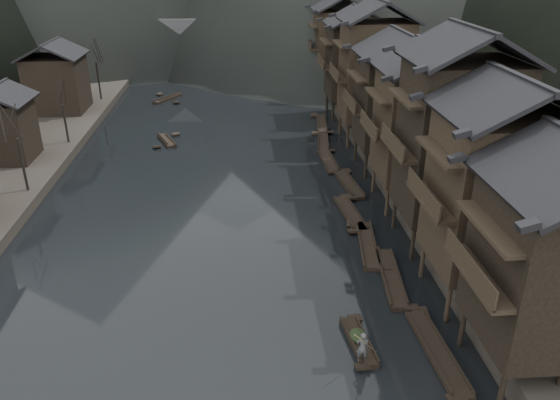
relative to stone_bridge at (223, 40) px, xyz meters
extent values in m
plane|color=black|center=(0.00, -72.00, -5.11)|extent=(300.00, 300.00, 0.00)
cube|color=#2D2823|center=(35.00, -32.00, -4.21)|extent=(40.00, 200.00, 1.80)
cylinder|color=black|center=(14.20, -82.40, -3.81)|extent=(0.30, 0.30, 2.90)
cylinder|color=black|center=(14.20, -77.60, -3.81)|extent=(0.30, 0.30, 2.90)
cylinder|color=black|center=(16.95, -82.40, -3.81)|extent=(0.30, 0.30, 2.90)
cylinder|color=black|center=(16.95, -77.60, -3.81)|extent=(0.30, 0.30, 2.90)
cube|color=black|center=(13.30, -80.00, 1.01)|extent=(1.20, 5.70, 0.25)
cylinder|color=black|center=(14.20, -75.40, -3.81)|extent=(0.30, 0.30, 2.90)
cylinder|color=black|center=(14.20, -70.60, -3.81)|extent=(0.30, 0.30, 2.90)
cylinder|color=black|center=(16.95, -75.40, -3.81)|extent=(0.30, 0.30, 2.90)
cylinder|color=black|center=(16.95, -70.60, -3.81)|extent=(0.30, 0.30, 2.90)
cube|color=black|center=(17.30, -73.00, 2.06)|extent=(7.00, 6.00, 9.14)
cube|color=black|center=(13.30, -73.00, 1.60)|extent=(1.20, 5.70, 0.25)
cylinder|color=black|center=(14.20, -68.40, -3.81)|extent=(0.30, 0.30, 2.90)
cylinder|color=black|center=(14.20, -63.60, -3.81)|extent=(0.30, 0.30, 2.90)
cylinder|color=black|center=(16.95, -68.40, -3.81)|extent=(0.30, 0.30, 2.90)
cylinder|color=black|center=(16.95, -63.60, -3.81)|extent=(0.30, 0.30, 2.90)
cube|color=black|center=(17.30, -66.00, 2.89)|extent=(7.00, 6.00, 10.80)
cube|color=black|center=(13.30, -66.00, 2.35)|extent=(1.20, 5.70, 0.25)
cylinder|color=black|center=(14.20, -61.40, -3.81)|extent=(0.30, 0.30, 2.90)
cylinder|color=black|center=(14.20, -56.60, -3.81)|extent=(0.30, 0.30, 2.90)
cylinder|color=black|center=(16.95, -61.40, -3.81)|extent=(0.30, 0.30, 2.90)
cylinder|color=black|center=(16.95, -56.60, -3.81)|extent=(0.30, 0.30, 2.90)
cube|color=black|center=(17.30, -59.00, 1.86)|extent=(7.00, 6.00, 8.73)
cube|color=black|center=(13.30, -59.00, 1.42)|extent=(1.20, 5.70, 0.25)
cylinder|color=black|center=(14.20, -53.40, -3.81)|extent=(0.30, 0.30, 2.90)
cylinder|color=black|center=(14.20, -48.60, -3.81)|extent=(0.30, 0.30, 2.90)
cylinder|color=black|center=(16.95, -53.40, -3.81)|extent=(0.30, 0.30, 2.90)
cylinder|color=black|center=(16.95, -48.60, -3.81)|extent=(0.30, 0.30, 2.90)
cube|color=black|center=(17.30, -51.00, 1.75)|extent=(7.00, 6.00, 8.53)
cube|color=black|center=(13.30, -51.00, 1.33)|extent=(1.20, 5.70, 0.25)
cylinder|color=black|center=(14.20, -44.40, -3.81)|extent=(0.30, 0.30, 2.90)
cylinder|color=black|center=(14.20, -39.60, -3.81)|extent=(0.30, 0.30, 2.90)
cylinder|color=black|center=(16.95, -44.40, -3.81)|extent=(0.30, 0.30, 2.90)
cylinder|color=black|center=(16.95, -39.60, -3.81)|extent=(0.30, 0.30, 2.90)
cube|color=black|center=(17.30, -42.00, 2.71)|extent=(7.00, 6.00, 10.44)
cube|color=black|center=(13.30, -42.00, 2.19)|extent=(1.20, 5.70, 0.25)
cylinder|color=black|center=(14.20, -34.40, -3.81)|extent=(0.30, 0.30, 2.90)
cylinder|color=black|center=(14.20, -29.60, -3.81)|extent=(0.30, 0.30, 2.90)
cylinder|color=black|center=(16.95, -34.40, -3.81)|extent=(0.30, 0.30, 2.90)
cylinder|color=black|center=(16.95, -29.60, -3.81)|extent=(0.30, 0.30, 2.90)
cube|color=black|center=(17.30, -32.00, 1.90)|extent=(7.00, 6.00, 8.81)
cube|color=black|center=(13.30, -32.00, 1.46)|extent=(1.20, 5.70, 0.25)
cylinder|color=black|center=(14.20, -22.40, -3.81)|extent=(0.30, 0.30, 2.90)
cylinder|color=black|center=(14.20, -17.60, -3.81)|extent=(0.30, 0.30, 2.90)
cylinder|color=black|center=(16.95, -22.40, -3.81)|extent=(0.30, 0.30, 2.90)
cylinder|color=black|center=(16.95, -17.60, -3.81)|extent=(0.30, 0.30, 2.90)
cube|color=black|center=(17.30, -20.00, 2.16)|extent=(7.00, 6.00, 9.33)
cube|color=black|center=(13.30, -20.00, 1.69)|extent=(1.20, 5.70, 0.25)
cube|color=black|center=(-20.50, -48.00, -1.01)|extent=(5.00, 5.00, 5.80)
cube|color=black|center=(-20.50, -30.00, -0.51)|extent=(6.50, 6.50, 6.80)
cylinder|color=black|center=(-17.00, -55.99, -1.57)|extent=(0.24, 0.24, 4.69)
cylinder|color=black|center=(-17.00, -43.13, -1.83)|extent=(0.24, 0.24, 4.16)
cylinder|color=black|center=(-17.00, -24.55, -1.43)|extent=(0.24, 0.24, 4.96)
cube|color=black|center=(12.66, -78.28, -4.96)|extent=(1.46, 7.21, 0.30)
cube|color=black|center=(12.66, -78.28, -4.78)|extent=(1.51, 7.07, 0.10)
cube|color=black|center=(12.83, -74.85, -4.82)|extent=(0.98, 0.92, 0.35)
cube|color=black|center=(12.49, -81.71, -4.82)|extent=(0.98, 0.92, 0.35)
cube|color=black|center=(12.08, -70.86, -4.96)|extent=(1.81, 7.20, 0.30)
cube|color=black|center=(12.08, -70.86, -4.78)|extent=(1.85, 7.07, 0.10)
cube|color=black|center=(11.73, -67.45, -4.82)|extent=(1.02, 0.96, 0.35)
cube|color=black|center=(12.42, -74.26, -4.82)|extent=(1.02, 0.96, 0.35)
cube|color=black|center=(11.50, -66.37, -4.96)|extent=(1.95, 7.09, 0.30)
cube|color=black|center=(11.50, -66.37, -4.78)|extent=(1.99, 6.96, 0.10)
cube|color=black|center=(11.09, -63.03, -4.82)|extent=(1.03, 0.97, 0.35)
cube|color=black|center=(11.92, -69.71, -4.82)|extent=(1.03, 0.97, 0.35)
cube|color=black|center=(11.22, -61.16, -4.96)|extent=(1.67, 6.53, 0.30)
cube|color=black|center=(11.22, -61.16, -4.78)|extent=(1.72, 6.41, 0.10)
cube|color=black|center=(11.49, -58.07, -4.82)|extent=(1.00, 0.88, 0.34)
cube|color=black|center=(10.94, -64.25, -4.82)|extent=(1.00, 0.88, 0.34)
cube|color=black|center=(12.29, -55.14, -4.96)|extent=(1.80, 6.55, 0.30)
cube|color=black|center=(12.29, -55.14, -4.78)|extent=(1.84, 6.43, 0.10)
cube|color=black|center=(12.63, -52.05, -4.82)|extent=(1.02, 0.89, 0.34)
cube|color=black|center=(11.95, -58.22, -4.82)|extent=(1.02, 0.89, 0.34)
cube|color=black|center=(11.32, -49.15, -4.96)|extent=(1.20, 6.10, 0.30)
cube|color=black|center=(11.32, -49.15, -4.78)|extent=(1.25, 5.98, 0.10)
cube|color=black|center=(11.37, -46.23, -4.82)|extent=(0.95, 0.77, 0.33)
cube|color=black|center=(11.28, -52.07, -4.82)|extent=(0.95, 0.77, 0.33)
cube|color=black|center=(11.72, -42.91, -4.96)|extent=(1.90, 6.35, 0.30)
cube|color=black|center=(11.72, -42.91, -4.78)|extent=(1.94, 6.23, 0.10)
cube|color=black|center=(11.33, -39.93, -4.82)|extent=(1.03, 0.89, 0.33)
cube|color=black|center=(12.11, -45.89, -4.82)|extent=(1.03, 0.89, 0.33)
cube|color=black|center=(12.55, -35.97, -4.96)|extent=(1.94, 7.65, 0.30)
cube|color=black|center=(12.55, -35.97, -4.78)|extent=(1.98, 7.51, 0.10)
cube|color=black|center=(12.14, -32.36, -4.82)|extent=(1.03, 1.03, 0.37)
cube|color=black|center=(12.96, -39.59, -4.82)|extent=(1.03, 1.03, 0.37)
cube|color=black|center=(-5.90, -41.05, -4.96)|extent=(2.65, 4.80, 0.30)
cube|color=black|center=(-5.90, -41.05, -4.78)|extent=(2.67, 4.73, 0.10)
cube|color=black|center=(-5.08, -38.92, -4.82)|extent=(1.01, 0.86, 0.29)
cube|color=black|center=(-6.73, -43.18, -4.82)|extent=(1.01, 0.86, 0.29)
cube|color=black|center=(-7.88, -21.80, -4.96)|extent=(3.88, 5.66, 0.30)
cube|color=black|center=(-7.88, -21.80, -4.78)|extent=(3.86, 5.58, 0.10)
cube|color=black|center=(-9.33, -19.33, -4.82)|extent=(1.11, 1.07, 0.33)
cube|color=black|center=(-6.44, -24.28, -4.82)|extent=(1.11, 1.07, 0.33)
cube|color=black|center=(1.25, -10.87, -4.96)|extent=(1.54, 5.82, 0.30)
cube|color=black|center=(1.25, -10.87, -4.78)|extent=(1.58, 5.71, 0.10)
cube|color=black|center=(1.51, -8.12, -4.82)|extent=(0.91, 0.79, 0.32)
cube|color=black|center=(0.99, -13.62, -4.82)|extent=(0.91, 0.79, 0.32)
cube|color=black|center=(-6.50, 1.68, -4.96)|extent=(1.19, 5.99, 0.30)
cube|color=black|center=(-6.50, 1.68, -4.78)|extent=(1.23, 5.87, 0.10)
cube|color=black|center=(-6.59, 4.54, -4.82)|extent=(0.87, 0.76, 0.32)
cube|color=black|center=(-6.41, -1.18, -4.82)|extent=(0.87, 0.76, 0.32)
cube|color=#4C4C4F|center=(0.00, 0.00, 2.09)|extent=(40.00, 6.00, 1.60)
cube|color=#4C4C4F|center=(0.00, -2.70, 3.39)|extent=(40.00, 0.50, 1.00)
cube|color=#4C4C4F|center=(0.00, 2.70, 3.39)|extent=(40.00, 0.50, 1.00)
cube|color=#4C4C4F|center=(-14.00, 0.00, -1.91)|extent=(3.20, 6.00, 6.40)
cube|color=#4C4C4F|center=(-4.50, 0.00, -1.91)|extent=(3.20, 6.00, 6.40)
cube|color=#4C4C4F|center=(4.50, 0.00, -1.91)|extent=(3.20, 6.00, 6.40)
cube|color=#4C4C4F|center=(14.00, 0.00, -1.91)|extent=(3.20, 6.00, 6.40)
cube|color=black|center=(8.60, -77.08, -4.96)|extent=(1.37, 4.30, 0.30)
cube|color=black|center=(8.60, -77.08, -4.78)|extent=(1.41, 4.22, 0.10)
cube|color=black|center=(8.82, -75.06, -4.82)|extent=(0.83, 0.61, 0.28)
cube|color=black|center=(8.38, -79.09, -4.82)|extent=(0.83, 0.61, 0.28)
ellipsoid|color=black|center=(8.62, -76.87, -4.38)|extent=(1.01, 1.32, 0.61)
imported|color=#4E4E50|center=(8.43, -78.67, -3.76)|extent=(0.75, 0.57, 1.84)
cylinder|color=#8C7A51|center=(8.63, -78.67, -1.35)|extent=(1.91, 2.06, 2.98)
camera|label=1|loc=(2.39, -100.85, 14.98)|focal=35.00mm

